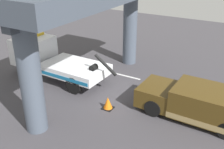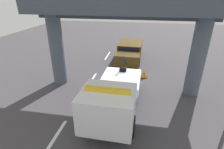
% 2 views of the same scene
% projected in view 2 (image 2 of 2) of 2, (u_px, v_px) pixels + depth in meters
% --- Properties ---
extents(ground_plane, '(60.00, 40.00, 0.10)m').
position_uv_depth(ground_plane, '(123.00, 84.00, 12.93)').
color(ground_plane, '#423F44').
extents(lane_stripe_west, '(2.60, 0.16, 0.01)m').
position_uv_depth(lane_stripe_west, '(108.00, 55.00, 18.65)').
color(lane_stripe_west, silver).
rests_on(lane_stripe_west, ground).
extents(lane_stripe_mid, '(2.60, 0.16, 0.01)m').
position_uv_depth(lane_stripe_mid, '(91.00, 81.00, 13.29)').
color(lane_stripe_mid, silver).
rests_on(lane_stripe_mid, ground).
extents(lane_stripe_east, '(2.60, 0.16, 0.01)m').
position_uv_depth(lane_stripe_east, '(54.00, 140.00, 7.94)').
color(lane_stripe_east, silver).
rests_on(lane_stripe_east, ground).
extents(tow_truck_white, '(7.27, 2.51, 2.46)m').
position_uv_depth(tow_truck_white, '(114.00, 97.00, 8.98)').
color(tow_truck_white, white).
rests_on(tow_truck_white, ground).
extents(towed_van_green, '(5.23, 2.29, 1.58)m').
position_uv_depth(towed_van_green, '(130.00, 51.00, 17.38)').
color(towed_van_green, '#4C3814').
rests_on(towed_van_green, ground).
extents(overpass_structure, '(3.60, 11.07, 5.87)m').
position_uv_depth(overpass_structure, '(124.00, 15.00, 10.35)').
color(overpass_structure, '#4C5666').
rests_on(overpass_structure, ground).
extents(traffic_cone_orange, '(0.54, 0.54, 0.64)m').
position_uv_depth(traffic_cone_orange, '(144.00, 74.00, 13.69)').
color(traffic_cone_orange, orange).
rests_on(traffic_cone_orange, ground).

